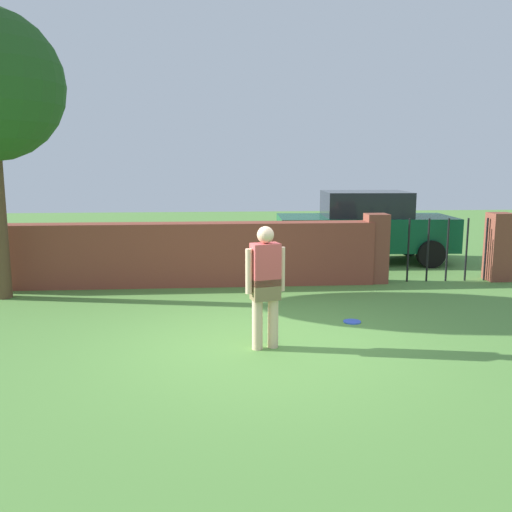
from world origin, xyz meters
The scene contains 6 objects.
ground_plane centered at (0.00, 0.00, 0.00)m, with size 40.00×40.00×0.00m, color #568C3D.
brick_wall centered at (-1.50, 3.74, 0.62)m, with size 8.08×0.50×1.25m, color brown.
person centered at (0.03, -0.10, 0.90)m, with size 0.52×0.31×1.62m.
fence_gate centered at (3.93, 3.74, 0.70)m, with size 3.02×0.44×1.40m.
car centered at (3.05, 6.08, 0.86)m, with size 4.27×2.06×1.72m.
frisbee_blue centered at (1.47, 0.98, 0.01)m, with size 0.27×0.27×0.02m, color blue.
Camera 1 is at (-0.62, -7.02, 2.43)m, focal length 38.58 mm.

